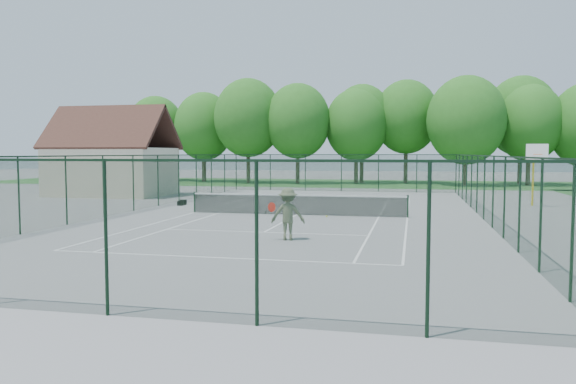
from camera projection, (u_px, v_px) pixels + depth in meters
name	position (u px, v px, depth m)	size (l,w,h in m)	color
ground	(297.00, 215.00, 28.37)	(140.00, 140.00, 0.00)	gray
grass_far	(356.00, 183.00, 57.57)	(80.00, 16.00, 0.01)	#316E2C
court_lines	(297.00, 215.00, 28.37)	(11.05, 23.85, 0.01)	white
tennis_net	(297.00, 204.00, 28.33)	(11.08, 0.08, 1.10)	black
fence_enclosure	(297.00, 184.00, 28.26)	(18.05, 36.05, 3.02)	#14311B
utility_building	(112.00, 153.00, 41.37)	(8.60, 6.27, 6.63)	beige
tree_line_far	(356.00, 125.00, 57.15)	(39.40, 6.40, 9.70)	#473222
basketball_goal	(535.00, 163.00, 32.60)	(1.20, 1.43, 3.65)	yellow
sports_bag_a	(180.00, 203.00, 33.32)	(0.36, 0.21, 0.29)	black
sports_bag_b	(183.00, 202.00, 33.91)	(0.40, 0.25, 0.31)	black
tennis_player	(288.00, 214.00, 20.15)	(2.26, 0.87, 1.88)	#50563D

